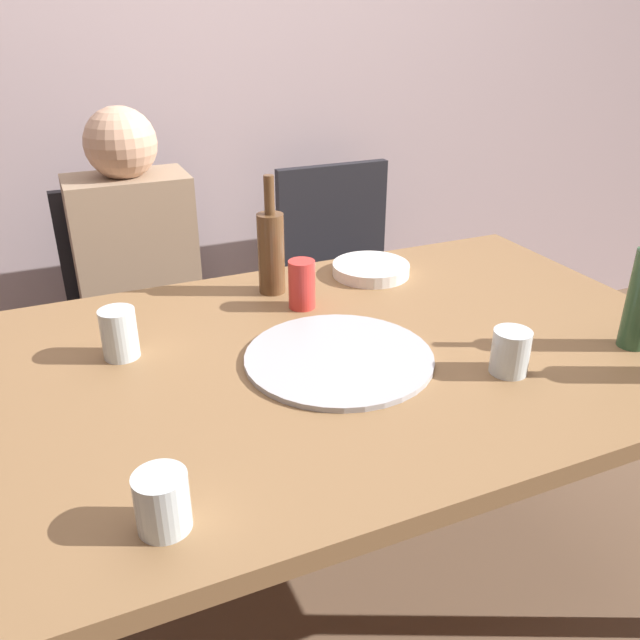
# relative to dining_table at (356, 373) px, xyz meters

# --- Properties ---
(ground_plane) EXTENTS (8.00, 8.00, 0.00)m
(ground_plane) POSITION_rel_dining_table_xyz_m (0.00, 0.00, -0.67)
(ground_plane) COLOR brown
(back_wall) EXTENTS (6.00, 0.10, 2.60)m
(back_wall) POSITION_rel_dining_table_xyz_m (0.00, 1.29, 0.63)
(back_wall) COLOR #B29EA3
(back_wall) RESTS_ON ground_plane
(dining_table) EXTENTS (1.54, 1.02, 0.74)m
(dining_table) POSITION_rel_dining_table_xyz_m (0.00, 0.00, 0.00)
(dining_table) COLOR olive
(dining_table) RESTS_ON ground_plane
(pizza_tray) EXTENTS (0.40, 0.40, 0.01)m
(pizza_tray) POSITION_rel_dining_table_xyz_m (-0.06, -0.04, 0.08)
(pizza_tray) COLOR #ADADB2
(pizza_tray) RESTS_ON dining_table
(beer_bottle) EXTENTS (0.07, 0.07, 0.31)m
(beer_bottle) POSITION_rel_dining_table_xyz_m (-0.07, 0.36, 0.19)
(beer_bottle) COLOR brown
(beer_bottle) RESTS_ON dining_table
(tumbler_near) EXTENTS (0.08, 0.08, 0.11)m
(tumbler_near) POSITION_rel_dining_table_xyz_m (-0.48, 0.16, 0.13)
(tumbler_near) COLOR silver
(tumbler_near) RESTS_ON dining_table
(tumbler_far) EXTENTS (0.08, 0.08, 0.09)m
(tumbler_far) POSITION_rel_dining_table_xyz_m (-0.50, -0.38, 0.12)
(tumbler_far) COLOR silver
(tumbler_far) RESTS_ON dining_table
(wine_glass) EXTENTS (0.08, 0.08, 0.09)m
(wine_glass) POSITION_rel_dining_table_xyz_m (0.23, -0.23, 0.12)
(wine_glass) COLOR silver
(wine_glass) RESTS_ON dining_table
(soda_can) EXTENTS (0.07, 0.07, 0.12)m
(soda_can) POSITION_rel_dining_table_xyz_m (-0.03, 0.24, 0.13)
(soda_can) COLOR red
(soda_can) RESTS_ON dining_table
(plate_stack) EXTENTS (0.21, 0.21, 0.03)m
(plate_stack) POSITION_rel_dining_table_xyz_m (0.22, 0.36, 0.09)
(plate_stack) COLOR white
(plate_stack) RESTS_ON dining_table
(chair_left) EXTENTS (0.44, 0.44, 0.90)m
(chair_left) POSITION_rel_dining_table_xyz_m (-0.35, 0.91, -0.16)
(chair_left) COLOR black
(chair_left) RESTS_ON ground_plane
(chair_right) EXTENTS (0.44, 0.44, 0.90)m
(chair_right) POSITION_rel_dining_table_xyz_m (0.42, 0.91, -0.16)
(chair_right) COLOR black
(chair_right) RESTS_ON ground_plane
(guest_in_sweater) EXTENTS (0.36, 0.56, 1.17)m
(guest_in_sweater) POSITION_rel_dining_table_xyz_m (-0.35, 0.76, -0.03)
(guest_in_sweater) COLOR #937A60
(guest_in_sweater) RESTS_ON ground_plane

